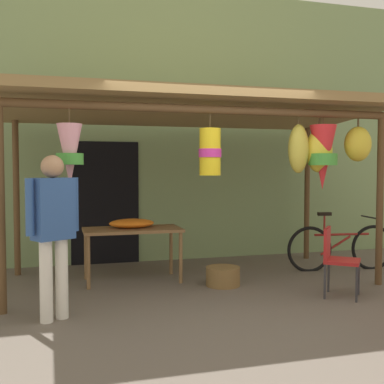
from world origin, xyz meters
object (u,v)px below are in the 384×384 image
at_px(flower_heap_on_table, 133,223).
at_px(customer_foreground, 53,223).
at_px(folding_chair, 336,255).
at_px(wicker_basket_by_table, 223,276).
at_px(display_table, 132,234).
at_px(parked_bicycle, 341,247).

xyz_separation_m(flower_heap_on_table, customer_foreground, (-1.04, -1.52, 0.20)).
relative_size(folding_chair, wicker_basket_by_table, 1.85).
distance_m(display_table, customer_foreground, 1.83).
height_order(flower_heap_on_table, folding_chair, flower_heap_on_table).
bearing_deg(display_table, customer_foreground, -124.99).
xyz_separation_m(display_table, wicker_basket_by_table, (1.12, -0.58, -0.53)).
bearing_deg(flower_heap_on_table, display_table, -103.53).
bearing_deg(parked_bicycle, flower_heap_on_table, 176.40).
bearing_deg(parked_bicycle, display_table, 177.38).
relative_size(parked_bicycle, customer_foreground, 1.03).
height_order(display_table, parked_bicycle, parked_bicycle).
relative_size(wicker_basket_by_table, parked_bicycle, 0.26).
xyz_separation_m(flower_heap_on_table, wicker_basket_by_table, (1.11, -0.63, -0.68)).
bearing_deg(parked_bicycle, folding_chair, -125.63).
relative_size(display_table, flower_heap_on_table, 2.13).
bearing_deg(customer_foreground, parked_bicycle, 17.36).
bearing_deg(wicker_basket_by_table, folding_chair, -37.31).
height_order(display_table, wicker_basket_by_table, display_table).
distance_m(folding_chair, parked_bicycle, 1.61).
relative_size(folding_chair, parked_bicycle, 0.48).
height_order(flower_heap_on_table, parked_bicycle, parked_bicycle).
bearing_deg(display_table, folding_chair, -32.57).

